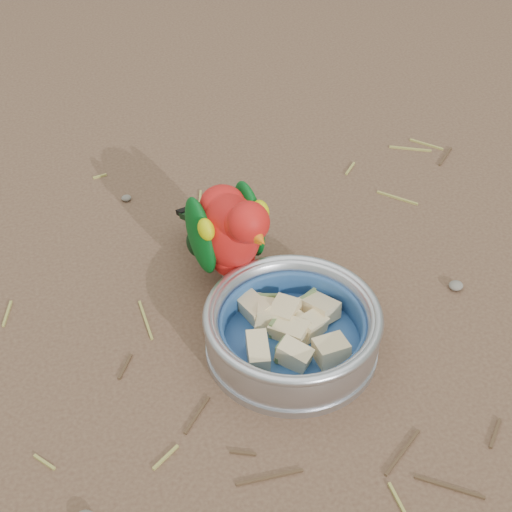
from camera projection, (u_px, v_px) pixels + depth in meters
name	position (u px, v px, depth m)	size (l,w,h in m)	color
ground	(234.00, 343.00, 0.92)	(60.00, 60.00, 0.00)	brown
food_bowl	(292.00, 345.00, 0.90)	(0.20, 0.20, 0.02)	#B2B2BA
bowl_wall	(292.00, 327.00, 0.88)	(0.20, 0.20, 0.04)	#B2B2BA
fruit_wedges	(292.00, 331.00, 0.89)	(0.12, 0.12, 0.03)	beige
lory_parrot	(230.00, 239.00, 0.94)	(0.09, 0.19, 0.15)	red
ground_debris	(192.00, 317.00, 0.95)	(0.90, 0.80, 0.01)	#9A9244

